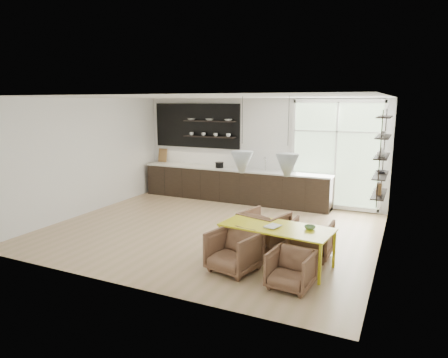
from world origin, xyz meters
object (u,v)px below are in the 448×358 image
Objects in this scene: wire_stool at (217,244)px; armchair_back_left at (264,230)px; armchair_front_right at (291,269)px; dining_table at (276,229)px; armchair_back_right at (311,239)px; armchair_front_left at (234,251)px.

armchair_back_left is at bearing 58.09° from wire_stool.
armchair_front_right reaches higher than wire_stool.
dining_table is 2.44× the size of armchair_back_left.
armchair_back_right is (0.47, 0.61, -0.30)m from dining_table.
armchair_front_left is at bearing -34.77° from wire_stool.
dining_table is 1.11m from wire_stool.
armchair_back_right is at bearing 58.48° from dining_table.
wire_stool is (-1.50, -0.85, -0.06)m from armchair_back_right.
armchair_back_left reaches higher than dining_table.
armchair_front_left reaches higher than dining_table.
armchair_back_right is 0.97× the size of armchair_front_left.
armchair_back_right is 1.38m from armchair_front_right.
dining_table is 2.64× the size of armchair_back_right.
armchair_back_left reaches higher than wire_stool.
armchair_front_left is at bearing 49.09° from armchair_back_right.
armchair_front_right is at bearing 90.62° from armchair_back_right.
wire_stool is (-0.47, 0.33, -0.06)m from armchair_front_left.
dining_table is 2.58× the size of armchair_front_left.
wire_stool is (-1.03, -0.24, -0.36)m from dining_table.
armchair_front_right is (0.01, -1.38, -0.04)m from armchair_back_right.
dining_table is 0.86m from armchair_back_left.
armchair_back_left is at bearing 99.12° from armchair_front_left.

